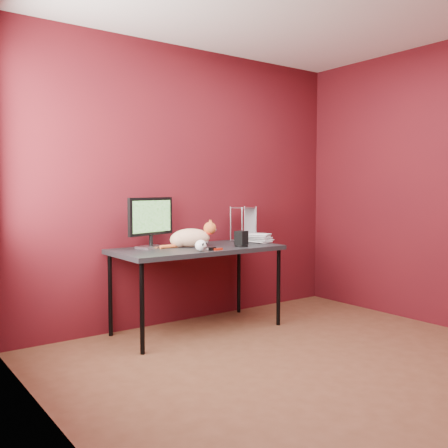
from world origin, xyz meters
TOP-DOWN VIEW (x-y plane):
  - room at (0.00, 0.00)m, footprint 3.52×3.52m
  - desk at (-0.15, 1.37)m, footprint 1.50×0.70m
  - monitor at (-0.51, 1.55)m, footprint 0.50×0.23m
  - cat at (-0.18, 1.42)m, footprint 0.51×0.31m
  - skull_mug at (-0.29, 1.10)m, footprint 0.10×0.10m
  - speaker at (0.20, 1.18)m, footprint 0.12×0.12m
  - book_stack at (0.48, 1.33)m, footprint 0.22×0.24m
  - wire_rack at (0.52, 1.55)m, footprint 0.21×0.18m
  - pocket_knife at (-0.13, 1.08)m, footprint 0.09×0.04m
  - black_gadget at (-0.18, 1.10)m, footprint 0.06×0.04m
  - washer at (-0.15, 1.19)m, footprint 0.04×0.04m

SIDE VIEW (x-z plane):
  - desk at x=-0.15m, z-range 0.32..1.07m
  - washer at x=-0.15m, z-range 0.75..0.75m
  - pocket_knife at x=-0.13m, z-range 0.75..0.77m
  - black_gadget at x=-0.18m, z-range 0.75..0.78m
  - skull_mug at x=-0.29m, z-range 0.75..0.85m
  - speaker at x=0.20m, z-range 0.75..0.89m
  - cat at x=-0.18m, z-range 0.71..0.96m
  - wire_rack at x=0.52m, z-range 0.75..1.09m
  - monitor at x=-0.51m, z-range 0.78..1.22m
  - book_stack at x=0.48m, z-range 0.75..1.73m
  - room at x=0.00m, z-range 0.14..2.75m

